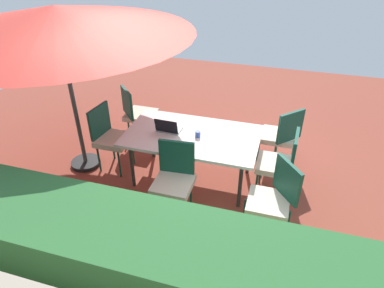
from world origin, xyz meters
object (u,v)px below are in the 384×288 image
chair_southwest (281,134)px  chair_north (174,178)px  chair_west (280,162)px  chair_northwest (273,197)px  dining_table (192,138)px  laptop (168,128)px  chair_east (110,135)px  patio_umbrella (57,20)px  cup (198,134)px  chair_southeast (137,112)px

chair_southwest → chair_north: bearing=4.2°
chair_west → chair_northwest: size_ratio=1.00×
chair_north → chair_northwest: same height
dining_table → chair_northwest: size_ratio=1.83×
chair_southwest → laptop: chair_southwest is taller
chair_northwest → chair_east: size_ratio=1.00×
chair_southwest → laptop: bearing=-20.6°
chair_west → chair_east: (2.42, 0.03, 0.00)m
dining_table → patio_umbrella: (1.67, 0.12, 1.45)m
chair_north → chair_west: bearing=25.6°
cup → laptop: bearing=-3.5°
chair_east → chair_west: bearing=-82.2°
dining_table → patio_umbrella: size_ratio=0.53×
cup → chair_north: bearing=80.9°
chair_east → chair_northwest: bearing=-99.0°
chair_northwest → cup: chair_northwest is taller
chair_east → laptop: bearing=-81.2°
dining_table → chair_southwest: chair_southwest is taller
chair_southeast → chair_west: same height
chair_north → chair_east: size_ratio=1.00×
laptop → chair_southwest: bearing=-152.6°
dining_table → chair_northwest: 1.38m
chair_north → patio_umbrella: bearing=155.8°
chair_southwest → chair_north: same height
chair_southeast → chair_east: size_ratio=1.00×
cup → chair_east: bearing=0.1°
chair_west → cup: bearing=-85.8°
dining_table → cup: cup is taller
patio_umbrella → chair_east: patio_umbrella is taller
patio_umbrella → chair_north: patio_umbrella is taller
chair_north → laptop: bearing=109.8°
chair_southwest → chair_southeast: (2.30, -0.04, 0.00)m
chair_west → chair_northwest: bearing=1.1°
chair_southwest → chair_east: 2.49m
chair_east → chair_southwest: bearing=-66.0°
chair_north → chair_west: same height
dining_table → chair_southeast: (1.15, -0.73, -0.15)m
chair_north → laptop: 0.80m
patio_umbrella → chair_east: 1.66m
chair_east → cup: (-1.32, -0.00, 0.24)m
chair_southwest → cup: bearing=-11.5°
chair_southeast → laptop: chair_southeast is taller
laptop → chair_east: bearing=3.9°
patio_umbrella → chair_southwest: 3.34m
patio_umbrella → chair_east: bearing=-169.7°
chair_southeast → laptop: (-0.82, 0.74, 0.25)m
chair_southwest → laptop: (1.48, 0.70, 0.25)m
patio_umbrella → laptop: patio_umbrella is taller
patio_umbrella → cup: patio_umbrella is taller
dining_table → chair_southeast: chair_southeast is taller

